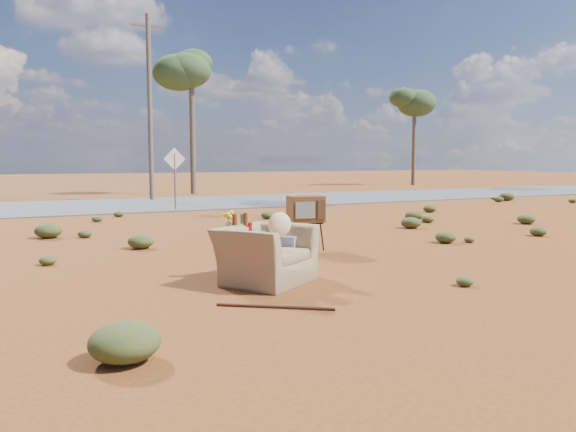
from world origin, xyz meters
name	(u,v)px	position (x,y,z in m)	size (l,w,h in m)	color
ground	(300,279)	(0.00, 0.00, 0.00)	(140.00, 140.00, 0.00)	brown
highway	(116,205)	(0.00, 15.00, 0.02)	(140.00, 7.00, 0.04)	#565659
armchair	(268,246)	(-0.49, 0.07, 0.52)	(1.63, 1.58, 1.10)	#8D714D
tv_unit	(306,210)	(1.42, 2.40, 0.79)	(0.75, 0.65, 1.06)	black
side_table	(240,229)	(-0.76, 0.50, 0.73)	(0.65, 0.65, 1.00)	#321D12
rusty_bar	(275,307)	(-1.06, -1.32, 0.02)	(0.04, 0.04, 1.44)	#4F2615
road_sign	(175,168)	(1.50, 12.00, 1.50)	(0.78, 0.06, 2.19)	brown
eucalyptus_center	(191,68)	(5.00, 21.00, 6.43)	(3.20, 3.20, 7.60)	brown
eucalyptus_right	(415,100)	(22.00, 24.00, 5.94)	(3.20, 3.20, 7.10)	brown
utility_pole_center	(150,105)	(2.00, 17.50, 4.15)	(1.40, 0.20, 8.00)	brown
scrub_patch	(167,237)	(-0.82, 4.41, 0.14)	(17.49, 8.07, 0.33)	#424C21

